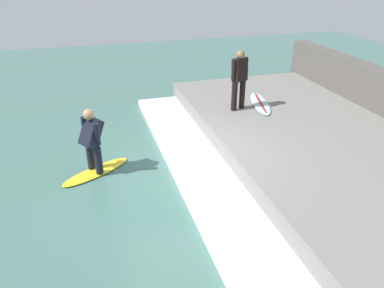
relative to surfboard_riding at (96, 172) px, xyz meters
The scene contains 7 objects.
ground_plane 1.77m from the surfboard_riding, 19.72° to the right, with size 28.00×28.00×0.00m, color #426B60.
concrete_ledge 4.98m from the surfboard_riding, ahead, with size 4.40×9.42×0.53m, color slate.
wave_foam_crest 2.23m from the surfboard_riding, 15.54° to the right, with size 1.19×8.95×0.16m, color white.
surfboard_riding is the anchor object (origin of this frame).
surfer_riding 0.81m from the surfboard_riding, 90.00° to the right, with size 0.59×0.59×1.41m.
surfer_waiting_near 4.31m from the surfboard_riding, 19.85° to the left, with size 0.51×0.37×1.56m.
surfboard_waiting_near 4.86m from the surfboard_riding, 18.64° to the left, with size 0.89×1.85×0.07m.
Camera 1 is at (-1.65, -6.65, 4.18)m, focal length 35.00 mm.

